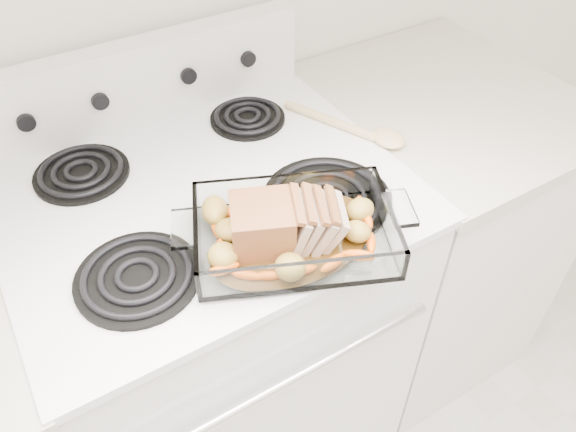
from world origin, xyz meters
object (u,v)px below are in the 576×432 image
counter_right (420,231)px  pork_roast (280,229)px  electric_range (220,323)px  baking_dish (294,235)px

counter_right → pork_roast: bearing=-159.7°
counter_right → electric_range: bearing=179.9°
counter_right → pork_roast: pork_roast is taller
baking_dish → pork_roast: pork_roast is taller
electric_range → counter_right: size_ratio=1.20×
electric_range → pork_roast: 0.56m
electric_range → baking_dish: bearing=-72.4°
electric_range → pork_roast: size_ratio=5.72×
baking_dish → counter_right: bearing=44.7°
baking_dish → pork_roast: bearing=-156.5°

